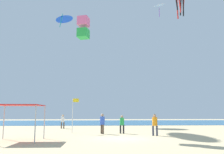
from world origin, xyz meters
name	(u,v)px	position (x,y,z in m)	size (l,w,h in m)	color
ground	(121,139)	(0.00, 0.00, -0.05)	(110.00, 110.00, 0.10)	#D1BA8C
ocean_strip	(106,122)	(0.00, 31.64, 0.01)	(110.00, 25.48, 0.03)	#28608C
canopy_tent	(19,107)	(-7.27, -1.07, 2.35)	(3.06, 2.78, 2.48)	#B2B2B7
person_near_tent	(63,120)	(-6.09, 12.34, 1.01)	(0.46, 0.41, 1.72)	brown
person_leftmost	(122,123)	(0.52, 4.58, 0.99)	(0.43, 0.40, 1.69)	black
person_central	(155,123)	(3.10, 2.23, 1.07)	(0.49, 0.43, 1.83)	#33384C
person_rightmost	(102,122)	(-1.34, 4.24, 1.08)	(0.44, 0.46, 1.84)	brown
banner_flag	(73,112)	(-4.13, 5.33, 2.01)	(0.61, 0.06, 3.30)	silver
kite_box_pink	(83,28)	(-3.19, 3.59, 9.89)	(1.21, 1.24, 2.07)	pink
kite_diamond_white	(159,6)	(9.59, 24.18, 21.83)	(2.27, 2.28, 2.51)	white
kite_delta_blue	(64,18)	(-8.37, 26.42, 19.95)	(4.01, 3.97, 2.98)	blue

